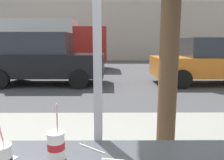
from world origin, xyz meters
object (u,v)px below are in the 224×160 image
Objects in this scene: parked_car_orange at (212,61)px; box_truck at (49,42)px; soda_cup_left at (56,145)px; parked_car_black at (44,59)px.

box_truck is at bearing 146.56° from parked_car_orange.
soda_cup_left is 12.32m from box_truck.
box_truck is (-7.28, 4.80, 0.67)m from parked_car_orange.
box_truck is at bearing 103.18° from parked_car_black.
box_truck reaches higher than soda_cup_left.
soda_cup_left is 7.38m from parked_car_black.
parked_car_black is at bearing 180.00° from parked_car_orange.
parked_car_black is at bearing -76.82° from box_truck.
soda_cup_left is 0.05× the size of box_truck.
soda_cup_left is 8.12m from parked_car_orange.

